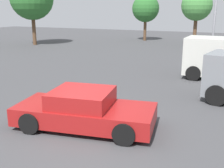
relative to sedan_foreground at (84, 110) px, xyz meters
name	(u,v)px	position (x,y,z in m)	size (l,w,h in m)	color
ground_plane	(82,129)	(0.02, -0.19, -0.55)	(80.00, 80.00, 0.00)	#424244
sedan_foreground	(84,110)	(0.00, 0.00, 0.00)	(4.47, 2.48, 1.19)	maroon
tree_back_left	(146,9)	(-6.01, 24.64, 3.06)	(3.08, 3.08, 5.17)	brown
tree_far_right	(197,6)	(0.08, 21.44, 3.32)	(2.90, 2.90, 5.36)	brown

